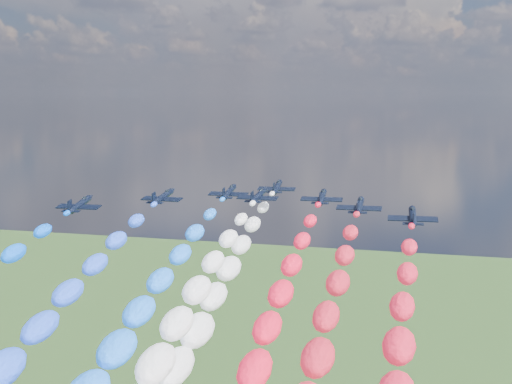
% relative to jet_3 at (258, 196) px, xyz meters
% --- Properties ---
extents(jet_0, '(9.29, 12.37, 4.53)m').
position_rel_jet_3_xyz_m(jet_0, '(-31.21, -20.08, 0.00)').
color(jet_0, black).
extents(jet_1, '(9.51, 12.53, 4.53)m').
position_rel_jet_3_xyz_m(jet_1, '(-19.17, -6.59, 0.00)').
color(jet_1, black).
extents(jet_2, '(9.01, 12.17, 4.53)m').
position_rel_jet_3_xyz_m(jet_2, '(-7.69, 3.70, 0.00)').
color(jet_2, black).
extents(jet_3, '(9.49, 12.51, 4.53)m').
position_rel_jet_3_xyz_m(jet_3, '(0.00, 0.00, 0.00)').
color(jet_3, black).
extents(jet_4, '(9.41, 12.46, 4.53)m').
position_rel_jet_3_xyz_m(jet_4, '(0.76, 14.53, 0.00)').
color(jet_4, black).
extents(trail_4, '(6.72, 120.02, 43.96)m').
position_rel_jet_3_xyz_m(trail_4, '(0.76, -47.01, -19.46)').
color(trail_4, white).
extents(jet_5, '(9.36, 12.43, 4.53)m').
position_rel_jet_3_xyz_m(jet_5, '(13.45, 1.45, 0.00)').
color(jet_5, black).
extents(jet_6, '(8.96, 12.14, 4.53)m').
position_rel_jet_3_xyz_m(jet_6, '(22.30, -7.83, 0.00)').
color(jet_6, black).
extents(jet_7, '(9.42, 12.46, 4.53)m').
position_rel_jet_3_xyz_m(jet_7, '(32.72, -17.00, 0.00)').
color(jet_7, black).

